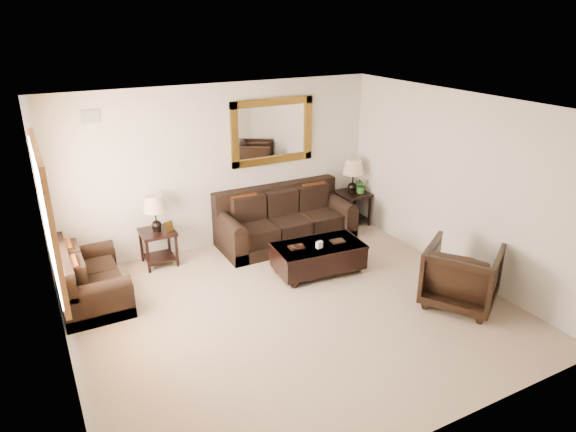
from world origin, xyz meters
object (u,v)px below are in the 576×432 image
end_table_left (156,220)px  coffee_table (318,255)px  armchair (462,272)px  end_table_right (353,182)px  loveseat (87,282)px  sofa (284,223)px

end_table_left → coffee_table: 2.55m
coffee_table → armchair: bearing=-49.4°
end_table_left → end_table_right: bearing=-0.4°
loveseat → armchair: (4.45, -2.42, 0.17)m
end_table_right → armchair: bearing=-96.3°
sofa → end_table_left: 2.19m
sofa → coffee_table: size_ratio=1.65×
loveseat → end_table_right: 4.86m
loveseat → end_table_right: (4.79, 0.65, 0.52)m
loveseat → end_table_left: bearing=-59.8°
coffee_table → armchair: 2.09m
sofa → armchair: (1.15, -2.94, 0.13)m
sofa → end_table_left: size_ratio=2.01×
end_table_right → coffee_table: end_table_right is taller
end_table_left → end_table_right: size_ratio=0.92×
sofa → coffee_table: bearing=-93.3°
sofa → end_table_right: 1.56m
end_table_right → armchair: 3.11m
end_table_left → coffee_table: bearing=-34.1°
coffee_table → end_table_right: bearing=46.3°
sofa → loveseat: bearing=-171.0°
loveseat → armchair: bearing=-118.5°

